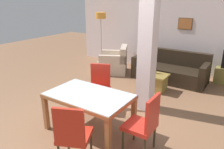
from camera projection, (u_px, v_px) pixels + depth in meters
ground_plane at (90, 129)px, 4.15m from camera, size 18.00×18.00×0.00m
back_wall at (172, 31)px, 7.08m from camera, size 7.20×0.09×2.70m
divider_pillar at (147, 49)px, 4.54m from camera, size 0.32×0.32×2.70m
dining_table at (89, 102)px, 3.96m from camera, size 1.51×0.94×0.74m
dining_chair_far_left at (100, 85)px, 4.82m from camera, size 0.61×0.61×1.00m
dining_chair_near_right at (73, 133)px, 3.12m from camera, size 0.61×0.61×1.00m
dining_chair_head_right at (145, 122)px, 3.40m from camera, size 0.46×0.46×1.00m
sofa at (170, 71)px, 6.57m from camera, size 2.13×0.92×0.86m
armchair at (115, 63)px, 7.26m from camera, size 1.15×1.16×0.88m
coffee_table at (153, 82)px, 5.87m from camera, size 0.73×0.52×0.45m
bottle at (155, 70)px, 5.82m from camera, size 0.08×0.08×0.25m
floor_lamp at (101, 20)px, 7.94m from camera, size 0.37×0.37×1.86m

